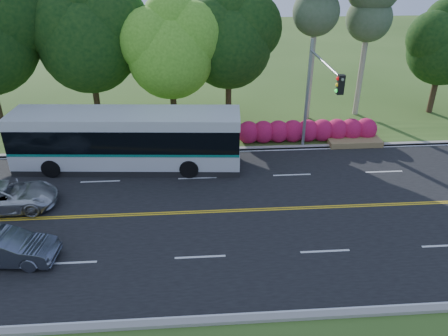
{
  "coord_description": "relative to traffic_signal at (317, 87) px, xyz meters",
  "views": [
    {
      "loc": [
        -0.52,
        -18.4,
        12.25
      ],
      "look_at": [
        0.92,
        2.0,
        1.42
      ],
      "focal_mm": 35.0,
      "sensor_mm": 36.0,
      "label": 1
    }
  ],
  "objects": [
    {
      "name": "grass_verge",
      "position": [
        -6.49,
        3.6,
        -4.62
      ],
      "size": [
        60.0,
        4.0,
        0.1
      ],
      "primitive_type": "cube",
      "color": "#34551C",
      "rests_on": "ground"
    },
    {
      "name": "bougainvillea_hedge",
      "position": [
        0.69,
        2.75,
        -3.95
      ],
      "size": [
        9.5,
        2.25,
        1.5
      ],
      "color": "#A10D43",
      "rests_on": "ground"
    },
    {
      "name": "tree_row",
      "position": [
        -11.65,
        6.73,
        2.06
      ],
      "size": [
        44.7,
        9.1,
        13.84
      ],
      "color": "black",
      "rests_on": "ground"
    },
    {
      "name": "ground",
      "position": [
        -6.49,
        -5.4,
        -4.67
      ],
      "size": [
        120.0,
        120.0,
        0.0
      ],
      "primitive_type": "plane",
      "color": "#34551C",
      "rests_on": "ground"
    },
    {
      "name": "curb_south",
      "position": [
        -6.49,
        -12.55,
        -4.6
      ],
      "size": [
        60.0,
        0.3,
        0.15
      ],
      "primitive_type": "cube",
      "color": "gray",
      "rests_on": "ground"
    },
    {
      "name": "traffic_signal",
      "position": [
        0.0,
        0.0,
        0.0
      ],
      "size": [
        0.42,
        6.1,
        7.0
      ],
      "color": "#95989D",
      "rests_on": "ground"
    },
    {
      "name": "transit_bus",
      "position": [
        -11.04,
        -0.17,
        -2.95
      ],
      "size": [
        13.31,
        3.85,
        3.44
      ],
      "rotation": [
        0.0,
        0.0,
        -0.08
      ],
      "color": "silver",
      "rests_on": "road"
    },
    {
      "name": "sedan",
      "position": [
        -15.17,
        -8.59,
        -3.95
      ],
      "size": [
        4.4,
        1.86,
        1.41
      ],
      "primitive_type": "imported",
      "rotation": [
        0.0,
        0.0,
        1.48
      ],
      "color": "#565B68",
      "rests_on": "road"
    },
    {
      "name": "lane_markings",
      "position": [
        -6.59,
        -5.4,
        -4.65
      ],
      "size": [
        57.6,
        13.82,
        0.0
      ],
      "color": "gold",
      "rests_on": "road"
    },
    {
      "name": "road",
      "position": [
        -6.49,
        -5.4,
        -4.66
      ],
      "size": [
        60.0,
        14.0,
        0.02
      ],
      "primitive_type": "cube",
      "color": "black",
      "rests_on": "ground"
    },
    {
      "name": "curb_north",
      "position": [
        -6.49,
        1.75,
        -4.6
      ],
      "size": [
        60.0,
        0.3,
        0.15
      ],
      "primitive_type": "cube",
      "color": "gray",
      "rests_on": "ground"
    },
    {
      "name": "suv",
      "position": [
        -16.66,
        -4.34,
        -3.96
      ],
      "size": [
        5.13,
        2.66,
        1.38
      ],
      "primitive_type": "imported",
      "rotation": [
        0.0,
        0.0,
        1.64
      ],
      "color": "silver",
      "rests_on": "road"
    }
  ]
}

